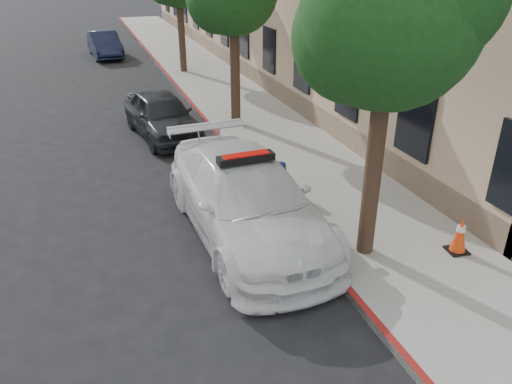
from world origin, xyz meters
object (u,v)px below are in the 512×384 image
object	(u,v)px
parked_car_mid	(162,115)
fire_hydrant	(281,177)
police_car	(246,198)
parked_car_far	(105,44)
traffic_cone	(460,235)

from	to	relation	value
parked_car_mid	fire_hydrant	size ratio (longest dim) A/B	5.28
police_car	parked_car_far	distance (m)	19.86
parked_car_mid	traffic_cone	size ratio (longest dim) A/B	5.61
parked_car_far	fire_hydrant	distance (m)	18.72
parked_car_mid	parked_car_far	bearing A→B (deg)	85.14
parked_car_mid	fire_hydrant	distance (m)	5.44
police_car	parked_car_mid	world-z (taller)	police_car
parked_car_mid	fire_hydrant	xyz separation A→B (m)	(1.81, -5.13, -0.16)
parked_car_mid	parked_car_far	world-z (taller)	parked_car_mid
traffic_cone	parked_car_mid	bearing A→B (deg)	114.85
parked_car_far	fire_hydrant	xyz separation A→B (m)	(2.51, -18.55, -0.13)
police_car	traffic_cone	xyz separation A→B (m)	(3.40, -2.15, -0.30)
parked_car_mid	fire_hydrant	world-z (taller)	parked_car_mid
parked_car_mid	parked_car_far	distance (m)	13.44
fire_hydrant	traffic_cone	world-z (taller)	fire_hydrant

